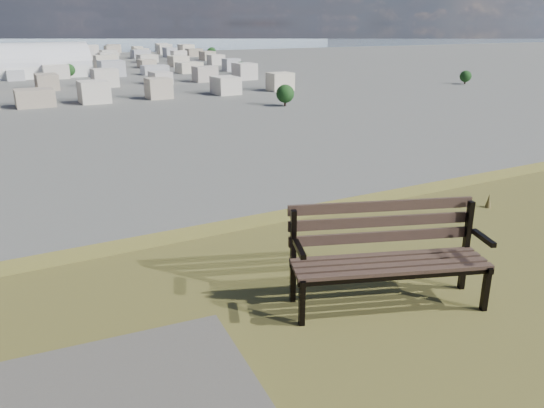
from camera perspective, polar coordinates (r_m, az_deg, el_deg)
park_bench at (r=4.47m, az=12.24°, el=-4.83°), size 1.66×1.02×0.83m
arena at (r=315.93m, az=-24.24°, el=13.31°), size 56.43×26.00×23.38m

